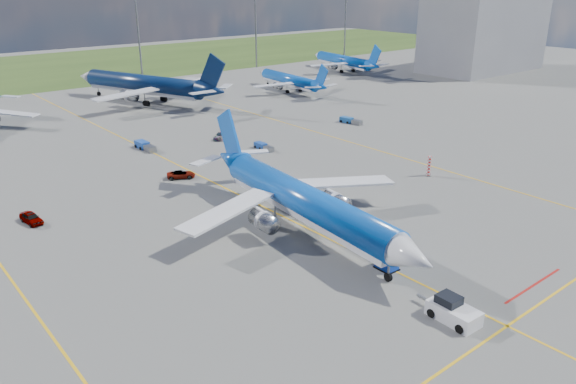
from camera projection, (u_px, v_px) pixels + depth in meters
ground at (340, 244)px, 61.45m from camera, size 400.00×400.00×0.00m
taxiway_lines at (207, 178)px, 81.50m from camera, size 60.25×160.00×0.02m
floodlight_masts at (65, 40)px, 142.13m from camera, size 202.20×0.50×22.70m
terminal_building at (485, 27)px, 171.24m from camera, size 42.00×22.00×26.00m
warning_post at (429, 166)px, 82.11m from camera, size 0.50×0.50×3.00m
bg_jet_n at (145, 102)px, 131.09m from camera, size 49.16×55.80×12.18m
bg_jet_ne at (289, 91)px, 143.94m from camera, size 27.15×33.86×8.27m
bg_jet_ene at (343, 71)px, 174.29m from camera, size 32.50×39.43×9.29m
main_airliner at (305, 231)px, 64.56m from camera, size 34.88×43.67×10.72m
pushback_tug at (453, 311)px, 47.66m from camera, size 2.46×6.21×2.09m
uld_container at (387, 262)px, 56.03m from camera, size 1.62×2.00×1.57m
service_car_a at (31, 218)px, 66.53m from camera, size 2.08×4.05×1.32m
service_car_b at (181, 174)px, 81.45m from camera, size 4.45×3.50×1.12m
service_car_c at (221, 135)px, 101.39m from camera, size 4.55×3.95×1.26m
baggage_tug_w at (263, 147)px, 95.18m from camera, size 1.27×4.37×0.98m
baggage_tug_c at (145, 146)px, 95.18m from camera, size 1.59×5.37×1.20m
baggage_tug_e at (350, 121)px, 112.17m from camera, size 2.00×4.98×1.09m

